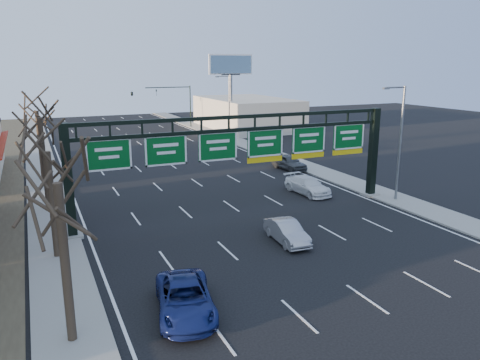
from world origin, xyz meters
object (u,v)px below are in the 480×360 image
sign_gantry (244,151)px  car_white_wagon (308,185)px  car_blue_suv (185,298)px  car_silver_sedan (287,232)px

sign_gantry → car_white_wagon: bearing=20.3°
sign_gantry → car_blue_suv: 14.89m
car_blue_suv → car_white_wagon: size_ratio=1.06×
car_blue_suv → car_silver_sedan: bearing=45.6°
sign_gantry → car_silver_sedan: (0.01, -6.24, -3.96)m
sign_gantry → car_blue_suv: (-8.25, -11.76, -3.92)m
car_blue_suv → car_silver_sedan: (8.26, 5.53, -0.05)m
car_blue_suv → car_white_wagon: bearing=55.0°
car_blue_suv → car_white_wagon: car_blue_suv is taller
car_blue_suv → car_white_wagon: (15.36, 14.40, -0.01)m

